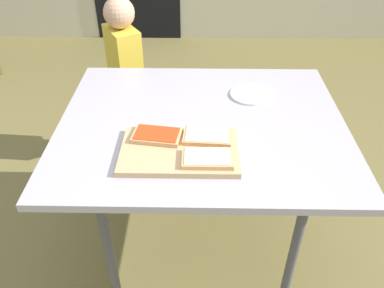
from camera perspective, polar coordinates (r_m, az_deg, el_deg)
The scene contains 8 objects.
ground_plane at distance 2.11m, azimuth 1.16°, elevation -14.47°, with size 16.00×16.00×0.00m, color brown.
dining_table at distance 1.61m, azimuth 1.47°, elevation 1.60°, with size 1.16×0.96×0.78m.
cutting_board at distance 1.40m, azimuth -1.84°, elevation -1.05°, with size 0.42×0.27×0.02m, color tan.
pizza_slice_far_left at distance 1.45m, azimuth -5.18°, elevation 1.28°, with size 0.19×0.13×0.02m.
pizza_slice_far_right at distance 1.44m, azimuth 2.24°, elevation 1.14°, with size 0.18×0.12×0.02m.
pizza_slice_near_right at distance 1.34m, azimuth 2.29°, elevation -2.10°, with size 0.18×0.11×0.02m.
plate_white_right at distance 1.77m, azimuth 8.61°, elevation 7.20°, with size 0.18×0.18×0.01m, color white.
child_left at distance 2.36m, azimuth -9.70°, elevation 10.16°, with size 0.24×0.28×1.05m.
Camera 1 is at (-0.02, -1.31, 1.65)m, focal length 36.30 mm.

